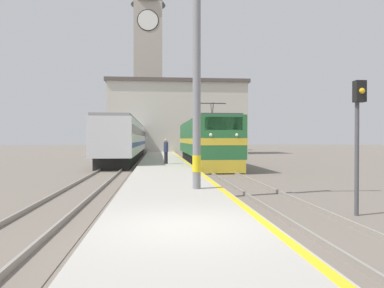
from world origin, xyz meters
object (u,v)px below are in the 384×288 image
(passenger_train, at_px, (133,140))
(signal_post, at_px, (358,125))
(person_on_platform, at_px, (166,151))
(clock_tower, at_px, (148,60))
(catenary_mast, at_px, (199,76))
(locomotive_train, at_px, (204,141))

(passenger_train, height_order, signal_post, passenger_train)
(passenger_train, relative_size, person_on_platform, 27.27)
(passenger_train, relative_size, clock_tower, 1.59)
(passenger_train, distance_m, catenary_mast, 36.32)
(locomotive_train, xyz_separation_m, passenger_train, (-7.13, 17.33, 0.13))
(catenary_mast, xyz_separation_m, signal_post, (4.13, -3.31, -1.86))
(signal_post, bearing_deg, clock_tower, 96.98)
(person_on_platform, distance_m, signal_post, 17.75)
(person_on_platform, relative_size, clock_tower, 0.06)
(locomotive_train, xyz_separation_m, person_on_platform, (-3.38, -4.94, -0.63))
(clock_tower, bearing_deg, person_on_platform, -87.00)
(locomotive_train, bearing_deg, passenger_train, 112.38)
(locomotive_train, bearing_deg, person_on_platform, -124.39)
(catenary_mast, distance_m, person_on_platform, 14.05)
(locomotive_train, bearing_deg, clock_tower, 98.65)
(person_on_platform, bearing_deg, signal_post, -73.66)
(catenary_mast, relative_size, person_on_platform, 4.53)
(passenger_train, relative_size, signal_post, 12.93)
(person_on_platform, xyz_separation_m, signal_post, (4.98, -16.99, 1.22))
(locomotive_train, height_order, passenger_train, locomotive_train)
(catenary_mast, xyz_separation_m, person_on_platform, (-0.85, 13.68, -3.09))
(signal_post, bearing_deg, passenger_train, 102.54)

